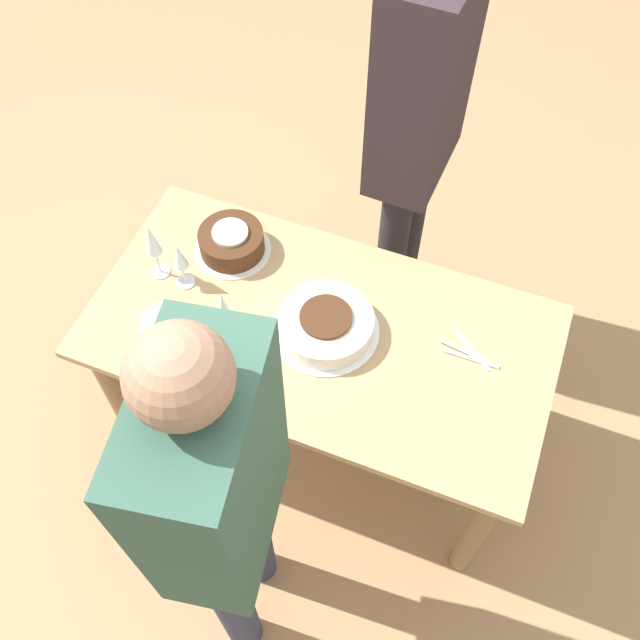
{
  "coord_description": "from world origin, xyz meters",
  "views": [
    {
      "loc": [
        -0.44,
        1.12,
        2.58
      ],
      "look_at": [
        0.0,
        0.0,
        0.77
      ],
      "focal_mm": 40.0,
      "sensor_mm": 36.0,
      "label": 1
    }
  ],
  "objects": [
    {
      "name": "fork_pile",
      "position": [
        -0.46,
        -0.08,
        0.73
      ],
      "size": [
        0.19,
        0.11,
        0.01
      ],
      "color": "silver",
      "rests_on": "dining_table"
    },
    {
      "name": "person_watching",
      "position": [
        -0.02,
        0.68,
        1.01
      ],
      "size": [
        0.28,
        0.43,
        1.67
      ],
      "rotation": [
        0.0,
        0.0,
        -1.4
      ],
      "color": "#2D334C",
      "rests_on": "ground_plane"
    },
    {
      "name": "wine_glass_near",
      "position": [
        0.47,
        -0.01,
        0.85
      ],
      "size": [
        0.06,
        0.06,
        0.18
      ],
      "color": "silver",
      "rests_on": "dining_table"
    },
    {
      "name": "dining_table",
      "position": [
        0.0,
        0.0,
        0.6
      ],
      "size": [
        1.44,
        0.75,
        0.72
      ],
      "color": "tan",
      "rests_on": "ground_plane"
    },
    {
      "name": "cake_front_chocolate",
      "position": [
        0.39,
        -0.19,
        0.77
      ],
      "size": [
        0.26,
        0.26,
        0.1
      ],
      "color": "white",
      "rests_on": "dining_table"
    },
    {
      "name": "ground_plane",
      "position": [
        0.0,
        0.0,
        0.0
      ],
      "size": [
        12.0,
        12.0,
        0.0
      ],
      "primitive_type": "plane",
      "color": "#A87F56"
    },
    {
      "name": "wine_glass_extra",
      "position": [
        0.25,
        0.12,
        0.87
      ],
      "size": [
        0.06,
        0.06,
        0.22
      ],
      "color": "silver",
      "rests_on": "dining_table"
    },
    {
      "name": "cake_center_white",
      "position": [
        -0.02,
        -0.0,
        0.76
      ],
      "size": [
        0.33,
        0.33,
        0.08
      ],
      "color": "white",
      "rests_on": "dining_table"
    },
    {
      "name": "person_cutting",
      "position": [
        -0.08,
        -0.66,
        1.07
      ],
      "size": [
        0.24,
        0.41,
        1.76
      ],
      "rotation": [
        0.0,
        0.0,
        1.53
      ],
      "color": "#232328",
      "rests_on": "ground_plane"
    },
    {
      "name": "wine_glass_far",
      "position": [
        0.57,
        -0.02,
        0.88
      ],
      "size": [
        0.06,
        0.06,
        0.23
      ],
      "color": "silver",
      "rests_on": "dining_table"
    },
    {
      "name": "dessert_plate_right",
      "position": [
        0.45,
        0.16,
        0.73
      ],
      "size": [
        0.18,
        0.18,
        0.01
      ],
      "color": "white",
      "rests_on": "dining_table"
    }
  ]
}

